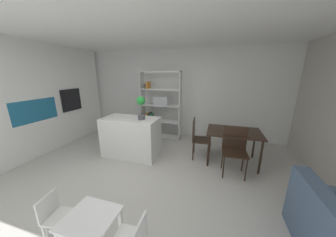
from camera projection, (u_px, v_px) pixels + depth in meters
ground_plane at (138, 179)px, 3.11m from camera, size 9.22×9.22×0.00m
ceiling_slab at (129, 20)px, 2.40m from camera, size 6.71×5.35×0.06m
back_partition at (174, 93)px, 5.20m from camera, size 6.71×0.06×2.67m
tall_cabinet_run_left at (12, 102)px, 3.60m from camera, size 0.60×4.81×2.67m
cabinet_niche_splashback at (36, 111)px, 3.80m from camera, size 0.01×1.02×0.51m
built_in_oven at (71, 100)px, 4.68m from camera, size 0.06×0.62×0.61m
kitchen_island at (131, 137)px, 3.96m from camera, size 1.31×0.68×0.93m
potted_plant_on_island at (141, 105)px, 3.66m from camera, size 0.19×0.19×0.52m
open_bookshelf at (159, 106)px, 5.04m from camera, size 1.23×0.32×2.01m
child_table at (91, 223)px, 1.77m from camera, size 0.53×0.50×0.46m
child_chair_left at (56, 216)px, 1.92m from camera, size 0.32×0.32×0.60m
dining_table at (234, 134)px, 3.59m from camera, size 1.12×0.80×0.73m
dining_chair_near at (235, 146)px, 3.22m from camera, size 0.48×0.43×0.94m
dining_chair_island_side at (198, 135)px, 3.82m from camera, size 0.45×0.46×0.94m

